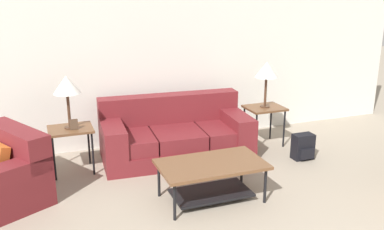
{
  "coord_description": "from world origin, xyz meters",
  "views": [
    {
      "loc": [
        -1.76,
        -1.36,
        2.28
      ],
      "look_at": [
        -0.02,
        3.25,
        0.8
      ],
      "focal_mm": 40.0,
      "sensor_mm": 36.0,
      "label": 1
    }
  ],
  "objects_px": {
    "couch": "(175,136)",
    "backpack": "(303,147)",
    "side_table_left": "(71,133)",
    "table_lamp_right": "(267,71)",
    "table_lamp_left": "(67,86)",
    "side_table_right": "(265,111)",
    "coffee_table": "(211,172)"
  },
  "relations": [
    {
      "from": "coffee_table",
      "to": "backpack",
      "type": "relative_size",
      "value": 3.29
    },
    {
      "from": "side_table_left",
      "to": "backpack",
      "type": "distance_m",
      "value": 3.1
    },
    {
      "from": "coffee_table",
      "to": "table_lamp_right",
      "type": "xyz_separation_m",
      "value": [
        1.42,
        1.32,
        0.8
      ]
    },
    {
      "from": "side_table_right",
      "to": "table_lamp_left",
      "type": "distance_m",
      "value": 2.84
    },
    {
      "from": "couch",
      "to": "backpack",
      "type": "distance_m",
      "value": 1.77
    },
    {
      "from": "table_lamp_right",
      "to": "couch",
      "type": "bearing_deg",
      "value": 178.54
    },
    {
      "from": "couch",
      "to": "side_table_right",
      "type": "bearing_deg",
      "value": -1.46
    },
    {
      "from": "table_lamp_right",
      "to": "backpack",
      "type": "bearing_deg",
      "value": -71.2
    },
    {
      "from": "side_table_left",
      "to": "table_lamp_left",
      "type": "relative_size",
      "value": 0.88
    },
    {
      "from": "coffee_table",
      "to": "table_lamp_right",
      "type": "height_order",
      "value": "table_lamp_right"
    },
    {
      "from": "couch",
      "to": "side_table_right",
      "type": "relative_size",
      "value": 3.51
    },
    {
      "from": "couch",
      "to": "backpack",
      "type": "relative_size",
      "value": 5.85
    },
    {
      "from": "table_lamp_right",
      "to": "side_table_right",
      "type": "bearing_deg",
      "value": -104.04
    },
    {
      "from": "couch",
      "to": "backpack",
      "type": "bearing_deg",
      "value": -23.89
    },
    {
      "from": "coffee_table",
      "to": "table_lamp_left",
      "type": "height_order",
      "value": "table_lamp_left"
    },
    {
      "from": "coffee_table",
      "to": "table_lamp_left",
      "type": "relative_size",
      "value": 1.74
    },
    {
      "from": "couch",
      "to": "backpack",
      "type": "height_order",
      "value": "couch"
    },
    {
      "from": "side_table_left",
      "to": "table_lamp_right",
      "type": "bearing_deg",
      "value": 0.0
    },
    {
      "from": "table_lamp_left",
      "to": "table_lamp_right",
      "type": "bearing_deg",
      "value": 0.0
    },
    {
      "from": "couch",
      "to": "side_table_left",
      "type": "distance_m",
      "value": 1.41
    },
    {
      "from": "side_table_left",
      "to": "table_lamp_right",
      "type": "xyz_separation_m",
      "value": [
        2.77,
        0.0,
        0.61
      ]
    },
    {
      "from": "table_lamp_right",
      "to": "backpack",
      "type": "xyz_separation_m",
      "value": [
        0.23,
        -0.68,
        -0.96
      ]
    },
    {
      "from": "couch",
      "to": "coffee_table",
      "type": "distance_m",
      "value": 1.36
    },
    {
      "from": "side_table_left",
      "to": "side_table_right",
      "type": "height_order",
      "value": "same"
    },
    {
      "from": "side_table_right",
      "to": "table_lamp_right",
      "type": "bearing_deg",
      "value": 75.96
    },
    {
      "from": "coffee_table",
      "to": "side_table_left",
      "type": "xyz_separation_m",
      "value": [
        -1.36,
        1.32,
        0.2
      ]
    },
    {
      "from": "backpack",
      "to": "coffee_table",
      "type": "bearing_deg",
      "value": -158.77
    },
    {
      "from": "backpack",
      "to": "side_table_left",
      "type": "bearing_deg",
      "value": 167.25
    },
    {
      "from": "table_lamp_left",
      "to": "backpack",
      "type": "distance_m",
      "value": 3.23
    },
    {
      "from": "side_table_right",
      "to": "table_lamp_left",
      "type": "xyz_separation_m",
      "value": [
        -2.77,
        0.0,
        0.61
      ]
    },
    {
      "from": "side_table_left",
      "to": "table_lamp_right",
      "type": "distance_m",
      "value": 2.84
    },
    {
      "from": "table_lamp_left",
      "to": "coffee_table",
      "type": "bearing_deg",
      "value": -44.21
    }
  ]
}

